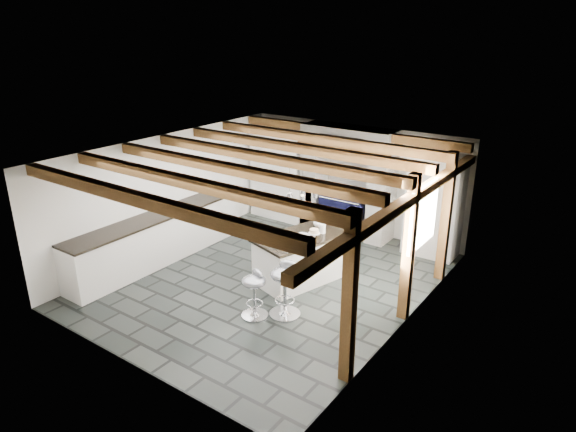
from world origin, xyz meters
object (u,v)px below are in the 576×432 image
Objects in this scene: kitchen_island at (303,257)px; bar_stool_far at (255,289)px; bar_stool_near at (285,283)px; range_cooker at (345,212)px.

bar_stool_far is (0.09, -1.47, 0.05)m from kitchen_island.
range_cooker is at bearing 89.21° from bar_stool_near.
kitchen_island is 2.44× the size of bar_stool_far.
kitchen_island is 1.47m from bar_stool_far.
range_cooker is 0.53× the size of kitchen_island.
bar_stool_near is at bearing -75.52° from range_cooker.
range_cooker is 3.82m from bar_stool_far.
bar_stool_far is at bearing -70.20° from kitchen_island.
range_cooker is 1.30× the size of bar_stool_far.
kitchen_island reaches higher than bar_stool_near.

